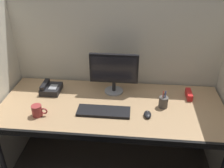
{
  "coord_description": "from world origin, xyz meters",
  "views": [
    {
      "loc": [
        0.18,
        -1.44,
        1.96
      ],
      "look_at": [
        0.0,
        0.35,
        0.92
      ],
      "focal_mm": 40.1,
      "sensor_mm": 36.0,
      "label": 1
    }
  ],
  "objects": [
    {
      "name": "desk_phone",
      "position": [
        -0.58,
        0.47,
        0.77
      ],
      "size": [
        0.17,
        0.19,
        0.09
      ],
      "color": "black",
      "rests_on": "desk"
    },
    {
      "name": "keyboard_main",
      "position": [
        -0.05,
        0.19,
        0.75
      ],
      "size": [
        0.43,
        0.15,
        0.02
      ],
      "primitive_type": "cube",
      "color": "black",
      "rests_on": "desk"
    },
    {
      "name": "desk",
      "position": [
        0.0,
        0.29,
        0.69
      ],
      "size": [
        1.9,
        0.8,
        0.74
      ],
      "color": "tan",
      "rests_on": "ground"
    },
    {
      "name": "cubicle_partition_rear",
      "position": [
        0.0,
        0.74,
        0.79
      ],
      "size": [
        2.21,
        0.06,
        1.57
      ],
      "color": "beige",
      "rests_on": "ground"
    },
    {
      "name": "pen_cup",
      "position": [
        0.43,
        0.32,
        0.79
      ],
      "size": [
        0.08,
        0.08,
        0.16
      ],
      "color": "#4C4742",
      "rests_on": "desk"
    },
    {
      "name": "monitor_center",
      "position": [
        -0.0,
        0.52,
        0.96
      ],
      "size": [
        0.43,
        0.17,
        0.37
      ],
      "color": "gray",
      "rests_on": "desk"
    },
    {
      "name": "computer_mouse",
      "position": [
        0.3,
        0.18,
        0.76
      ],
      "size": [
        0.06,
        0.1,
        0.04
      ],
      "color": "black",
      "rests_on": "desk"
    },
    {
      "name": "red_stapler",
      "position": [
        0.67,
        0.49,
        0.77
      ],
      "size": [
        0.04,
        0.15,
        0.06
      ],
      "primitive_type": "cube",
      "color": "red",
      "rests_on": "desk"
    },
    {
      "name": "coffee_mug",
      "position": [
        -0.57,
        0.1,
        0.79
      ],
      "size": [
        0.13,
        0.08,
        0.09
      ],
      "color": "#993333",
      "rests_on": "desk"
    }
  ]
}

